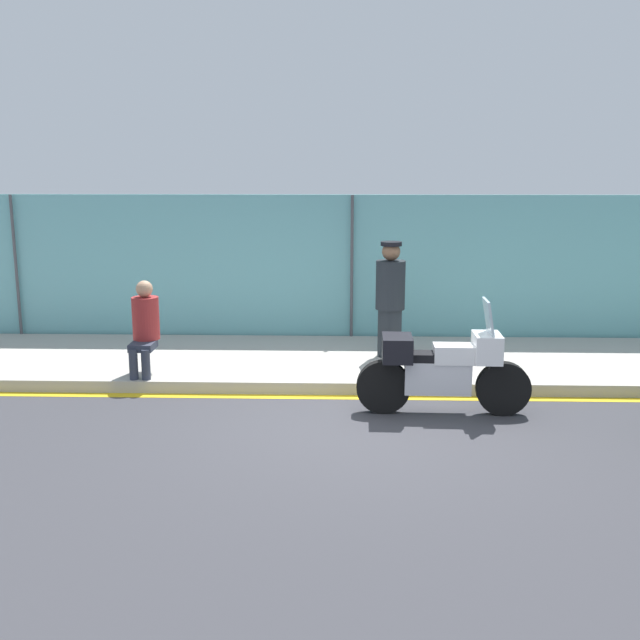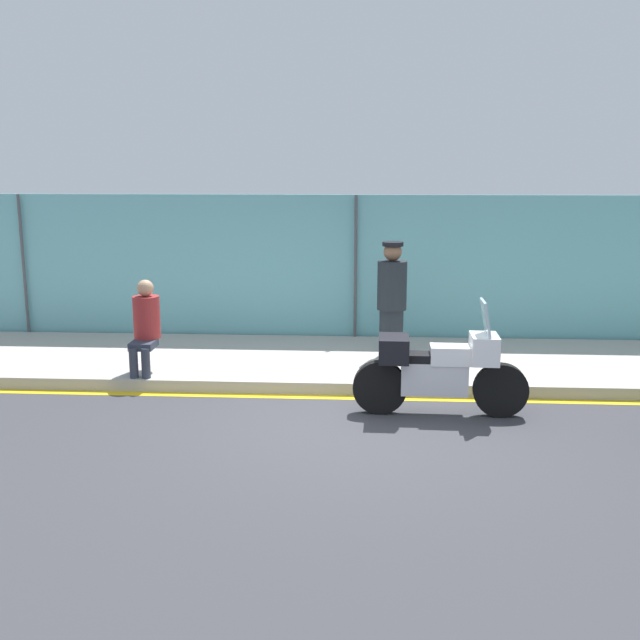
{
  "view_description": "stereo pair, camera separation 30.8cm",
  "coord_description": "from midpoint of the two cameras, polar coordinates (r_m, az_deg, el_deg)",
  "views": [
    {
      "loc": [
        -0.14,
        -8.37,
        2.98
      ],
      "look_at": [
        -0.46,
        1.89,
        0.86
      ],
      "focal_mm": 42.0,
      "sensor_mm": 36.0,
      "label": 1
    },
    {
      "loc": [
        0.16,
        -8.35,
        2.98
      ],
      "look_at": [
        -0.46,
        1.89,
        0.86
      ],
      "focal_mm": 42.0,
      "sensor_mm": 36.0,
      "label": 2
    }
  ],
  "objects": [
    {
      "name": "ground_plane",
      "position": [
        8.87,
        1.63,
        -7.96
      ],
      "size": [
        120.0,
        120.0,
        0.0
      ],
      "primitive_type": "plane",
      "color": "#38383D"
    },
    {
      "name": "person_seated_on_curb",
      "position": [
        10.56,
        -14.03,
        -0.2
      ],
      "size": [
        0.37,
        0.66,
        1.28
      ],
      "color": "#2D3342",
      "rests_on": "sidewalk"
    },
    {
      "name": "curb_paint_stripe",
      "position": [
        9.86,
        1.65,
        -5.91
      ],
      "size": [
        41.88,
        0.18,
        0.01
      ],
      "color": "gold",
      "rests_on": "ground_plane"
    },
    {
      "name": "motorcycle",
      "position": [
        9.18,
        8.34,
        -3.66
      ],
      "size": [
        2.11,
        0.52,
        1.43
      ],
      "rotation": [
        0.0,
        0.0,
        -0.02
      ],
      "color": "black",
      "rests_on": "ground_plane"
    },
    {
      "name": "storefront_fence",
      "position": [
        12.51,
        1.72,
        3.76
      ],
      "size": [
        39.79,
        0.16,
        2.52
      ],
      "color": "#6BB2B7",
      "rests_on": "ground_plane"
    },
    {
      "name": "officer_standing",
      "position": [
        11.16,
        4.58,
        1.62
      ],
      "size": [
        0.44,
        0.44,
        1.73
      ],
      "color": "#1E2328",
      "rests_on": "sidewalk"
    },
    {
      "name": "sidewalk",
      "position": [
        11.28,
        1.67,
        -3.23
      ],
      "size": [
        41.88,
        2.82,
        0.16
      ],
      "color": "#ADA89E",
      "rests_on": "ground_plane"
    }
  ]
}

